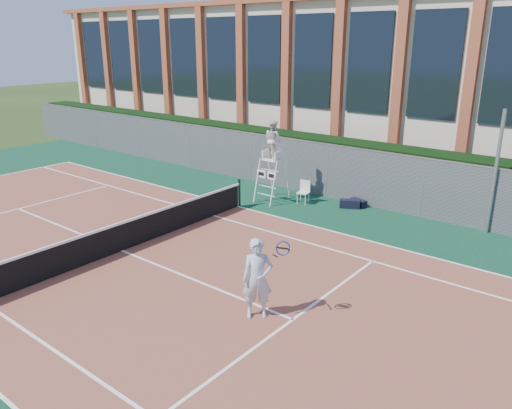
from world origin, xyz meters
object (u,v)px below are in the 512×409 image
Objects in this scene: umpire_chair at (273,142)px; tennis_player at (258,279)px; steel_pole at (495,173)px; plastic_chair at (304,190)px.

umpire_chair is 1.70× the size of tennis_player.
tennis_player is (5.11, -7.42, -1.40)m from umpire_chair.
steel_pole is 1.26× the size of umpire_chair.
plastic_chair is at bearing 116.34° from tennis_player.
steel_pole reaches higher than umpire_chair.
steel_pole is at bearing 9.98° from plastic_chair.
umpire_chair reaches higher than plastic_chair.
umpire_chair is 2.26m from plastic_chair.
plastic_chair is at bearing 22.44° from umpire_chair.
steel_pole is 9.53m from tennis_player.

